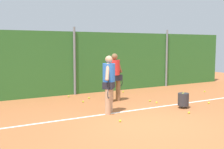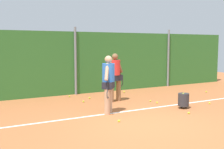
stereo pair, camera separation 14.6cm
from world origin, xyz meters
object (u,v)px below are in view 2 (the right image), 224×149
ball_hopper (183,100)px  tennis_ball_3 (157,103)px  tennis_ball_8 (119,121)px  tennis_ball_0 (206,92)px  tennis_ball_10 (150,101)px  tennis_ball_2 (189,113)px  tennis_ball_1 (210,103)px  tennis_ball_6 (118,97)px  player_foreground_near (108,81)px  tennis_ball_11 (69,96)px  tennis_ball_4 (83,102)px  tennis_ball_9 (90,98)px  player_midcourt (115,75)px  tennis_ball_5 (124,92)px

ball_hopper → tennis_ball_3: (-0.29, 1.04, -0.26)m
tennis_ball_3 → tennis_ball_8: same height
tennis_ball_0 → tennis_ball_10: same height
tennis_ball_10 → tennis_ball_2: bearing=-92.0°
tennis_ball_0 → ball_hopper: bearing=-148.8°
tennis_ball_3 → tennis_ball_1: bearing=-32.3°
tennis_ball_6 → player_foreground_near: bearing=-126.8°
player_foreground_near → tennis_ball_11: 3.25m
tennis_ball_3 → ball_hopper: bearing=-74.6°
player_foreground_near → tennis_ball_4: player_foreground_near is taller
tennis_ball_4 → tennis_ball_8: (-0.17, -2.88, 0.00)m
tennis_ball_6 → tennis_ball_9: same height
tennis_ball_2 → tennis_ball_4: same height
tennis_ball_2 → tennis_ball_4: 3.78m
tennis_ball_2 → tennis_ball_6: 3.32m
tennis_ball_4 → ball_hopper: bearing=-44.2°
tennis_ball_8 → tennis_ball_2: bearing=-5.9°
tennis_ball_3 → tennis_ball_10: (-0.03, 0.35, 0.00)m
tennis_ball_1 → tennis_ball_3: (-1.56, 0.98, 0.00)m
tennis_ball_1 → tennis_ball_8: bearing=-173.3°
player_midcourt → tennis_ball_2: 3.08m
tennis_ball_9 → tennis_ball_8: bearing=-100.8°
tennis_ball_2 → tennis_ball_8: size_ratio=1.00×
tennis_ball_6 → tennis_ball_8: bearing=-119.5°
player_midcourt → tennis_ball_10: (1.11, -0.69, -0.96)m
tennis_ball_0 → tennis_ball_2: same height
tennis_ball_6 → tennis_ball_0: bearing=-10.8°
player_midcourt → tennis_ball_5: 2.20m
player_foreground_near → ball_hopper: 2.65m
player_foreground_near → tennis_ball_6: bearing=-176.8°
player_midcourt → tennis_ball_8: size_ratio=26.89×
tennis_ball_9 → tennis_ball_6: bearing=-20.3°
tennis_ball_10 → tennis_ball_11: same height
player_foreground_near → tennis_ball_1: size_ratio=26.73×
tennis_ball_3 → tennis_ball_4: bearing=147.6°
tennis_ball_3 → tennis_ball_11: size_ratio=1.00×
tennis_ball_0 → tennis_ball_3: same height
ball_hopper → tennis_ball_6: 2.80m
tennis_ball_3 → tennis_ball_11: same height
player_midcourt → tennis_ball_2: player_midcourt is taller
player_midcourt → tennis_ball_5: bearing=38.3°
tennis_ball_4 → tennis_ball_6: (1.54, 0.15, 0.00)m
tennis_ball_5 → tennis_ball_6: same height
player_midcourt → tennis_ball_8: player_midcourt is taller
tennis_ball_9 → tennis_ball_11: same height
tennis_ball_3 → player_foreground_near: bearing=-168.9°
player_midcourt → tennis_ball_6: size_ratio=26.89×
tennis_ball_3 → tennis_ball_6: same height
tennis_ball_0 → tennis_ball_11: 5.95m
ball_hopper → tennis_ball_8: ball_hopper is taller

